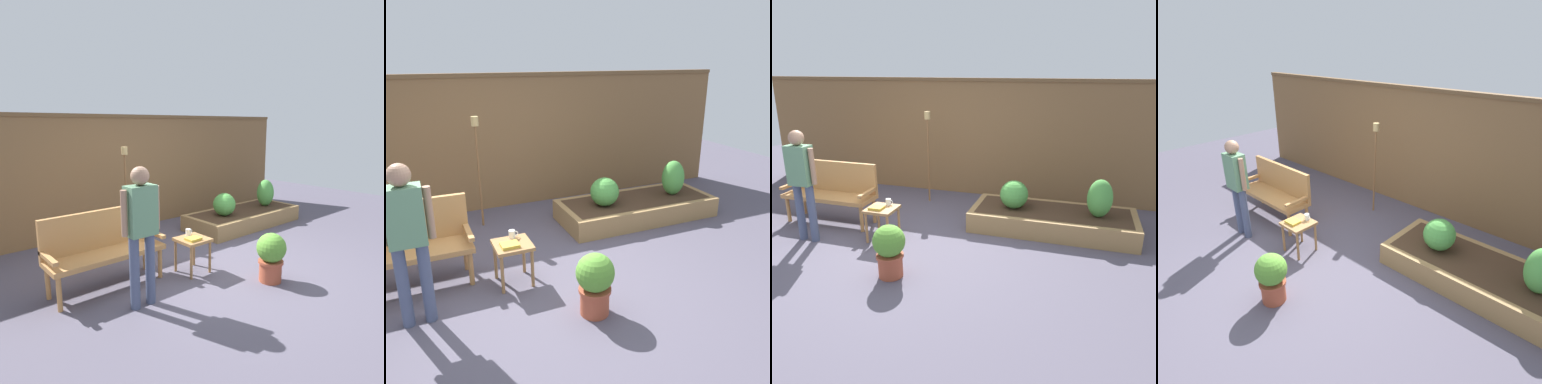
% 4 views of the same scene
% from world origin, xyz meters
% --- Properties ---
extents(ground_plane, '(14.00, 14.00, 0.00)m').
position_xyz_m(ground_plane, '(0.00, 0.00, 0.00)').
color(ground_plane, '#514C5B').
extents(fence_back, '(8.40, 0.14, 2.16)m').
position_xyz_m(fence_back, '(0.00, 2.60, 1.09)').
color(fence_back, brown).
rests_on(fence_back, ground_plane).
extents(garden_bench, '(1.44, 0.48, 0.94)m').
position_xyz_m(garden_bench, '(-1.49, 0.59, 0.54)').
color(garden_bench, '#B77F47').
rests_on(garden_bench, ground_plane).
extents(side_table, '(0.40, 0.40, 0.48)m').
position_xyz_m(side_table, '(-0.39, 0.17, 0.40)').
color(side_table, '#9E7042').
rests_on(side_table, ground_plane).
extents(cup_on_table, '(0.11, 0.07, 0.09)m').
position_xyz_m(cup_on_table, '(-0.36, 0.30, 0.53)').
color(cup_on_table, white).
rests_on(cup_on_table, side_table).
extents(book_on_table, '(0.19, 0.16, 0.03)m').
position_xyz_m(book_on_table, '(-0.44, 0.11, 0.50)').
color(book_on_table, gold).
rests_on(book_on_table, side_table).
extents(potted_boxwood, '(0.38, 0.38, 0.64)m').
position_xyz_m(potted_boxwood, '(0.18, -0.70, 0.36)').
color(potted_boxwood, '#A84C33').
rests_on(potted_boxwood, ground_plane).
extents(raised_planter_bed, '(2.40, 1.00, 0.30)m').
position_xyz_m(raised_planter_bed, '(1.86, 1.24, 0.15)').
color(raised_planter_bed, '#997547').
rests_on(raised_planter_bed, ground_plane).
extents(shrub_near_bench, '(0.42, 0.42, 0.42)m').
position_xyz_m(shrub_near_bench, '(1.27, 1.20, 0.51)').
color(shrub_near_bench, brown).
rests_on(shrub_near_bench, raised_planter_bed).
extents(shrub_far_corner, '(0.35, 0.35, 0.55)m').
position_xyz_m(shrub_far_corner, '(2.49, 1.20, 0.58)').
color(shrub_far_corner, brown).
rests_on(shrub_far_corner, raised_planter_bed).
extents(tiki_torch, '(0.10, 0.10, 1.62)m').
position_xyz_m(tiki_torch, '(-0.40, 1.90, 1.12)').
color(tiki_torch, brown).
rests_on(tiki_torch, ground_plane).
extents(person_by_bench, '(0.47, 0.20, 1.56)m').
position_xyz_m(person_by_bench, '(-1.40, -0.15, 0.93)').
color(person_by_bench, '#475170').
rests_on(person_by_bench, ground_plane).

